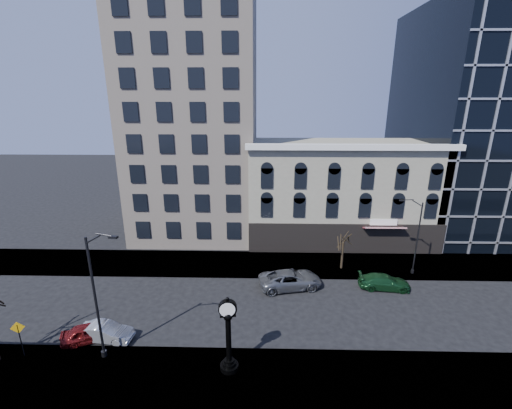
{
  "coord_description": "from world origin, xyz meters",
  "views": [
    {
      "loc": [
        2.71,
        -25.08,
        17.15
      ],
      "look_at": [
        2.0,
        4.0,
        8.0
      ],
      "focal_mm": 24.0,
      "sensor_mm": 36.0,
      "label": 1
    }
  ],
  "objects_px": {
    "warning_sign": "(19,333)",
    "car_near_a": "(90,332)",
    "street_clock": "(229,338)",
    "car_near_b": "(105,332)",
    "street_lamp_near": "(99,264)"
  },
  "relations": [
    {
      "from": "warning_sign",
      "to": "car_near_a",
      "type": "height_order",
      "value": "warning_sign"
    },
    {
      "from": "car_near_a",
      "to": "street_lamp_near",
      "type": "bearing_deg",
      "value": -149.04
    },
    {
      "from": "street_clock",
      "to": "car_near_b",
      "type": "distance_m",
      "value": 9.97
    },
    {
      "from": "car_near_a",
      "to": "car_near_b",
      "type": "bearing_deg",
      "value": -109.54
    },
    {
      "from": "street_lamp_near",
      "to": "warning_sign",
      "type": "distance_m",
      "value": 8.13
    },
    {
      "from": "street_lamp_near",
      "to": "warning_sign",
      "type": "relative_size",
      "value": 3.47
    },
    {
      "from": "street_lamp_near",
      "to": "car_near_a",
      "type": "xyz_separation_m",
      "value": [
        -2.47,
        1.84,
        -6.53
      ]
    },
    {
      "from": "street_clock",
      "to": "car_near_b",
      "type": "relative_size",
      "value": 1.34
    },
    {
      "from": "warning_sign",
      "to": "car_near_a",
      "type": "distance_m",
      "value": 4.38
    },
    {
      "from": "street_lamp_near",
      "to": "warning_sign",
      "type": "bearing_deg",
      "value": -170.53
    },
    {
      "from": "street_lamp_near",
      "to": "car_near_b",
      "type": "height_order",
      "value": "street_lamp_near"
    },
    {
      "from": "street_lamp_near",
      "to": "car_near_a",
      "type": "distance_m",
      "value": 7.22
    },
    {
      "from": "street_clock",
      "to": "car_near_b",
      "type": "bearing_deg",
      "value": 155.77
    },
    {
      "from": "car_near_a",
      "to": "street_clock",
      "type": "bearing_deg",
      "value": -126.64
    },
    {
      "from": "street_clock",
      "to": "car_near_b",
      "type": "xyz_separation_m",
      "value": [
        -9.41,
        2.72,
        -1.88
      ]
    }
  ]
}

